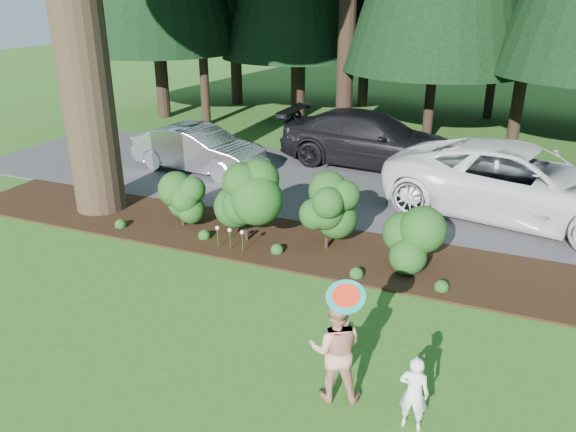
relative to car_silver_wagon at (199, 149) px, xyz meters
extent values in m
plane|color=#25601B|center=(3.88, -7.14, -0.73)|extent=(80.00, 80.00, 0.00)
cube|color=black|center=(3.88, -3.89, -0.71)|extent=(16.00, 2.50, 0.05)
cube|color=#38383A|center=(3.88, 0.36, -0.72)|extent=(22.00, 6.00, 0.03)
sphere|color=#194314|center=(1.88, -3.94, -0.07)|extent=(1.08, 1.08, 1.08)
cylinder|color=black|center=(1.88, -3.94, -0.58)|extent=(0.08, 0.08, 0.30)
sphere|color=#194314|center=(3.68, -4.14, 0.20)|extent=(1.35, 1.35, 1.35)
cylinder|color=black|center=(3.68, -4.14, -0.58)|extent=(0.08, 0.08, 0.30)
sphere|color=#194314|center=(5.48, -3.84, 0.09)|extent=(1.26, 1.26, 1.26)
cylinder|color=black|center=(5.48, -3.84, -0.58)|extent=(0.08, 0.08, 0.30)
sphere|color=#194314|center=(7.28, -4.04, -0.02)|extent=(1.17, 1.17, 1.17)
cylinder|color=black|center=(7.28, -4.04, -0.58)|extent=(0.08, 0.08, 0.30)
cylinder|color=#194314|center=(3.28, -4.74, -0.48)|extent=(0.01, 0.01, 0.50)
sphere|color=white|center=(3.28, -4.74, -0.21)|extent=(0.09, 0.09, 0.09)
cylinder|color=#194314|center=(3.58, -4.74, -0.48)|extent=(0.01, 0.01, 0.50)
sphere|color=white|center=(3.58, -4.74, -0.21)|extent=(0.09, 0.09, 0.09)
cylinder|color=#194314|center=(3.88, -4.74, -0.48)|extent=(0.01, 0.01, 0.50)
sphere|color=white|center=(3.88, -4.74, -0.21)|extent=(0.09, 0.09, 0.09)
cylinder|color=black|center=(-3.12, 7.36, 3.82)|extent=(0.50, 0.50, 9.10)
cylinder|color=black|center=(2.88, 6.36, 3.64)|extent=(0.50, 0.50, 8.75)
cylinder|color=black|center=(8.88, 8.36, 3.99)|extent=(0.50, 0.50, 9.45)
imported|color=silver|center=(0.00, 0.00, 0.00)|extent=(4.39, 1.91, 1.40)
imported|color=silver|center=(9.27, -0.31, 0.20)|extent=(6.93, 4.18, 1.80)
imported|color=black|center=(4.74, 2.66, 0.14)|extent=(5.91, 2.58, 1.69)
imported|color=white|center=(8.25, -8.51, -0.19)|extent=(0.40, 0.26, 1.09)
imported|color=#D0431B|center=(7.12, -8.31, 0.05)|extent=(0.89, 0.77, 1.56)
cylinder|color=teal|center=(7.31, -8.58, 1.06)|extent=(0.52, 0.46, 0.28)
cylinder|color=#FC3315|center=(7.31, -8.58, 1.07)|extent=(0.36, 0.32, 0.20)
camera|label=1|loc=(8.97, -14.48, 4.63)|focal=35.00mm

